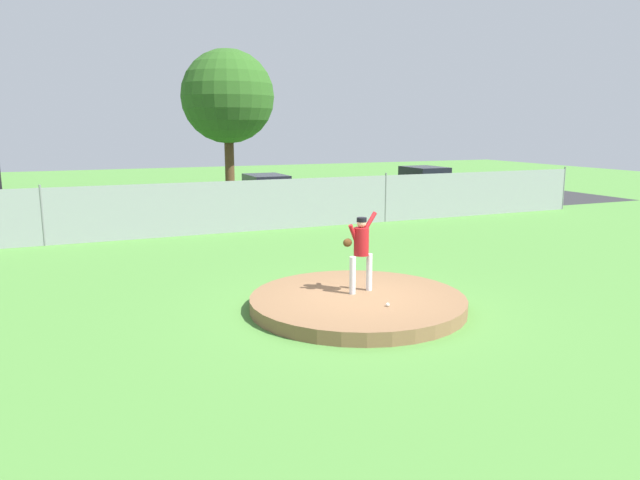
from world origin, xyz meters
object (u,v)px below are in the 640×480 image
object	(u,v)px
parked_car_slate	(266,194)
traffic_cone_orange	(175,208)
pitcher_youth	(361,246)
parked_car_teal	(424,186)
baseball	(388,305)

from	to	relation	value
parked_car_slate	traffic_cone_orange	world-z (taller)	parked_car_slate
pitcher_youth	parked_car_teal	world-z (taller)	pitcher_youth
parked_car_teal	parked_car_slate	distance (m)	8.19
baseball	traffic_cone_orange	distance (m)	16.55
parked_car_slate	traffic_cone_orange	distance (m)	4.09
parked_car_slate	traffic_cone_orange	bearing A→B (deg)	170.39
pitcher_youth	parked_car_teal	size ratio (longest dim) A/B	0.42
parked_car_teal	parked_car_slate	size ratio (longest dim) A/B	0.98
parked_car_slate	traffic_cone_orange	size ratio (longest dim) A/B	7.61
pitcher_youth	parked_car_teal	bearing A→B (deg)	52.86
parked_car_teal	parked_car_slate	bearing A→B (deg)	177.38
pitcher_youth	parked_car_slate	distance (m)	14.92
baseball	parked_car_teal	bearing A→B (deg)	55.02
parked_car_teal	traffic_cone_orange	distance (m)	12.24
pitcher_youth	baseball	distance (m)	1.50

